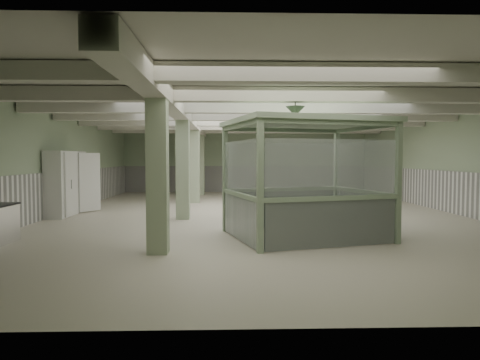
{
  "coord_description": "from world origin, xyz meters",
  "views": [
    {
      "loc": [
        -1.06,
        -14.84,
        1.99
      ],
      "look_at": [
        -0.67,
        -1.76,
        1.3
      ],
      "focal_mm": 32.0,
      "sensor_mm": 36.0,
      "label": 1
    }
  ],
  "objects": [
    {
      "name": "floor",
      "position": [
        0.0,
        0.0,
        0.0
      ],
      "size": [
        20.0,
        20.0,
        0.0
      ],
      "primitive_type": "plane",
      "color": "silver",
      "rests_on": "ground"
    },
    {
      "name": "ceiling",
      "position": [
        0.0,
        0.0,
        3.6
      ],
      "size": [
        14.0,
        20.0,
        0.02
      ],
      "primitive_type": "cube",
      "color": "beige",
      "rests_on": "wall_back"
    },
    {
      "name": "wall_back",
      "position": [
        0.0,
        10.0,
        1.8
      ],
      "size": [
        14.0,
        0.02,
        3.6
      ],
      "primitive_type": "cube",
      "color": "#95AA88",
      "rests_on": "floor"
    },
    {
      "name": "wall_front",
      "position": [
        0.0,
        -10.0,
        1.8
      ],
      "size": [
        14.0,
        0.02,
        3.6
      ],
      "primitive_type": "cube",
      "color": "#95AA88",
      "rests_on": "floor"
    },
    {
      "name": "wall_left",
      "position": [
        -7.0,
        0.0,
        1.8
      ],
      "size": [
        0.02,
        20.0,
        3.6
      ],
      "primitive_type": "cube",
      "color": "#95AA88",
      "rests_on": "floor"
    },
    {
      "name": "wall_right",
      "position": [
        7.0,
        0.0,
        1.8
      ],
      "size": [
        0.02,
        20.0,
        3.6
      ],
      "primitive_type": "cube",
      "color": "#95AA88",
      "rests_on": "floor"
    },
    {
      "name": "wainscot_left",
      "position": [
        -6.97,
        0.0,
        0.75
      ],
      "size": [
        0.05,
        19.9,
        1.5
      ],
      "primitive_type": "cube",
      "color": "white",
      "rests_on": "floor"
    },
    {
      "name": "wainscot_right",
      "position": [
        6.97,
        0.0,
        0.75
      ],
      "size": [
        0.05,
        19.9,
        1.5
      ],
      "primitive_type": "cube",
      "color": "white",
      "rests_on": "floor"
    },
    {
      "name": "wainscot_back",
      "position": [
        0.0,
        9.97,
        0.75
      ],
      "size": [
        13.9,
        0.05,
        1.5
      ],
      "primitive_type": "cube",
      "color": "white",
      "rests_on": "floor"
    },
    {
      "name": "girder",
      "position": [
        -2.5,
        0.0,
        3.38
      ],
      "size": [
        0.45,
        19.9,
        0.4
      ],
      "primitive_type": "cube",
      "color": "beige",
      "rests_on": "ceiling"
    },
    {
      "name": "beam_a",
      "position": [
        0.0,
        -7.5,
        3.42
      ],
      "size": [
        13.9,
        0.35,
        0.32
      ],
      "primitive_type": "cube",
      "color": "beige",
      "rests_on": "ceiling"
    },
    {
      "name": "beam_b",
      "position": [
        0.0,
        -5.0,
        3.42
      ],
      "size": [
        13.9,
        0.35,
        0.32
      ],
      "primitive_type": "cube",
      "color": "beige",
      "rests_on": "ceiling"
    },
    {
      "name": "beam_c",
      "position": [
        0.0,
        -2.5,
        3.42
      ],
      "size": [
        13.9,
        0.35,
        0.32
      ],
      "primitive_type": "cube",
      "color": "beige",
      "rests_on": "ceiling"
    },
    {
      "name": "beam_d",
      "position": [
        0.0,
        0.0,
        3.42
      ],
      "size": [
        13.9,
        0.35,
        0.32
      ],
      "primitive_type": "cube",
      "color": "beige",
      "rests_on": "ceiling"
    },
    {
      "name": "beam_e",
      "position": [
        0.0,
        2.5,
        3.42
      ],
      "size": [
        13.9,
        0.35,
        0.32
      ],
      "primitive_type": "cube",
      "color": "beige",
      "rests_on": "ceiling"
    },
    {
      "name": "beam_f",
      "position": [
        0.0,
        5.0,
        3.42
      ],
      "size": [
        13.9,
        0.35,
        0.32
      ],
      "primitive_type": "cube",
      "color": "beige",
      "rests_on": "ceiling"
    },
    {
      "name": "beam_g",
      "position": [
        0.0,
        7.5,
        3.42
      ],
      "size": [
        13.9,
        0.35,
        0.32
      ],
      "primitive_type": "cube",
      "color": "beige",
      "rests_on": "ceiling"
    },
    {
      "name": "column_a",
      "position": [
        -2.5,
        -6.0,
        1.8
      ],
      "size": [
        0.42,
        0.42,
        3.6
      ],
      "primitive_type": "cube",
      "color": "#A7BA96",
      "rests_on": "floor"
    },
    {
      "name": "column_b",
      "position": [
        -2.5,
        -1.0,
        1.8
      ],
      "size": [
        0.42,
        0.42,
        3.6
      ],
      "primitive_type": "cube",
      "color": "#A7BA96",
      "rests_on": "floor"
    },
    {
      "name": "column_c",
      "position": [
        -2.5,
        4.0,
        1.8
      ],
      "size": [
        0.42,
        0.42,
        3.6
      ],
      "primitive_type": "cube",
      "color": "#A7BA96",
      "rests_on": "floor"
    },
    {
      "name": "column_d",
      "position": [
        -2.5,
        8.0,
        1.8
      ],
      "size": [
        0.42,
        0.42,
        3.6
      ],
      "primitive_type": "cube",
      "color": "#A7BA96",
      "rests_on": "floor"
    },
    {
      "name": "pendant_front",
      "position": [
        0.5,
        -5.0,
        3.05
      ],
      "size": [
        0.44,
        0.44,
        0.22
      ],
      "primitive_type": "cone",
      "rotation": [
        3.14,
        0.0,
        0.0
      ],
      "color": "#2F3D2D",
      "rests_on": "ceiling"
    },
    {
      "name": "pendant_mid",
      "position": [
        0.5,
        0.5,
        3.05
      ],
      "size": [
        0.44,
        0.44,
        0.22
      ],
      "primitive_type": "cone",
      "rotation": [
        3.14,
        0.0,
        0.0
      ],
      "color": "#2F3D2D",
      "rests_on": "ceiling"
    },
    {
      "name": "pendant_back",
      "position": [
        0.5,
        5.5,
        3.05
      ],
      "size": [
        0.44,
        0.44,
        0.22
      ],
      "primitive_type": "cone",
      "rotation": [
        3.14,
        0.0,
        0.0
      ],
      "color": "#2F3D2D",
      "rests_on": "ceiling"
    },
    {
      "name": "walkin_cooler",
      "position": [
        -6.62,
        0.11,
        1.11
      ],
      "size": [
        1.03,
        2.42,
        2.22
      ],
      "color": "white",
      "rests_on": "floor"
    },
    {
      "name": "guard_booth",
      "position": [
        0.86,
        -4.28,
        1.93
      ],
      "size": [
        4.28,
        3.89,
        2.92
      ],
      "rotation": [
        0.0,
        0.0,
        0.27
      ],
      "color": "#90A886",
      "rests_on": "floor"
    },
    {
      "name": "filing_cabinet",
      "position": [
        2.78,
        -3.83,
        0.55
      ],
      "size": [
        0.49,
        0.59,
        1.11
      ],
      "primitive_type": "cube",
      "rotation": [
        0.0,
        0.0,
        0.28
      ],
      "color": "#5F6151",
      "rests_on": "floor"
    }
  ]
}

